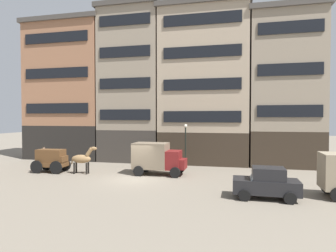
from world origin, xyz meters
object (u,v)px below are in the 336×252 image
Objects in this scene: draft_horse at (82,159)px; cargo_wagon at (51,159)px; delivery_truck_far at (158,157)px; sedan_dark at (266,183)px; streetlamp_curbside at (185,140)px; pedestrian_officer at (44,154)px.

cargo_wagon is at bearing -179.95° from draft_horse.
delivery_truck_far reaches higher than sedan_dark.
delivery_truck_far is at bearing 146.51° from sedan_dark.
streetlamp_curbside reaches higher than draft_horse.
draft_horse is 14.80m from sedan_dark.
sedan_dark is at bearing -13.73° from cargo_wagon.
sedan_dark is at bearing -33.49° from delivery_truck_far.
sedan_dark is 10.60m from streetlamp_curbside.
sedan_dark reaches higher than pedestrian_officer.
delivery_truck_far is 13.19m from pedestrian_officer.
delivery_truck_far is 1.17× the size of sedan_dark.
pedestrian_officer is at bearing 133.04° from cargo_wagon.
pedestrian_officer is (-6.60, 3.91, -0.29)m from draft_horse.
delivery_truck_far is (6.26, 1.05, 0.15)m from draft_horse.
sedan_dark is at bearing -21.29° from pedestrian_officer.
delivery_truck_far is at bearing 6.54° from cargo_wagon.
delivery_truck_far is 3.90m from streetlamp_curbside.
sedan_dark is (14.19, -4.19, -0.36)m from draft_horse.
cargo_wagon is 1.66× the size of pedestrian_officer.
streetlamp_curbside is at bearing 60.71° from delivery_truck_far.
pedestrian_officer is 14.78m from streetlamp_curbside.
pedestrian_officer is at bearing -178.57° from streetlamp_curbside.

